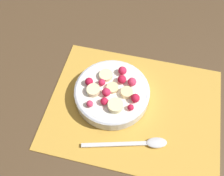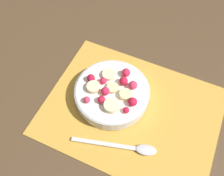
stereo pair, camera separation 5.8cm
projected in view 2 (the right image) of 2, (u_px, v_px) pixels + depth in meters
name	position (u px, v px, depth m)	size (l,w,h in m)	color
ground_plane	(131.00, 112.00, 0.60)	(3.00, 3.00, 0.00)	#4C3823
placemat	(131.00, 111.00, 0.60)	(0.41, 0.31, 0.01)	gold
fruit_bowl	(112.00, 92.00, 0.60)	(0.18, 0.18, 0.05)	silver
spoon	(130.00, 148.00, 0.55)	(0.19, 0.07, 0.01)	silver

